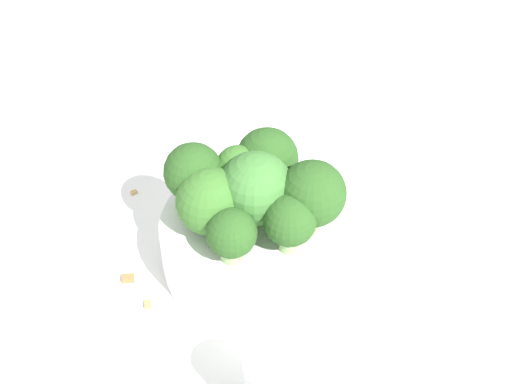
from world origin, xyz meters
TOP-DOWN VIEW (x-y plane):
  - ground_plane at (0.00, 0.00)m, footprint 3.00×3.00m
  - bowl at (0.00, 0.00)m, footprint 0.16×0.16m
  - broccoli_floret_0 at (-0.00, -0.00)m, footprint 0.06×0.06m
  - broccoli_floret_1 at (0.03, 0.04)m, footprint 0.05×0.05m
  - broccoli_floret_2 at (-0.02, -0.04)m, footprint 0.05×0.05m
  - broccoli_floret_3 at (-0.00, 0.04)m, footprint 0.05×0.05m
  - broccoli_floret_4 at (-0.03, 0.03)m, footprint 0.04×0.04m
  - broccoli_floret_5 at (0.03, 0.01)m, footprint 0.04×0.04m
  - broccoli_floret_6 at (0.04, -0.02)m, footprint 0.05×0.05m
  - broccoli_floret_7 at (-0.03, -0.02)m, footprint 0.04×0.04m
  - almond_crumb_1 at (0.11, 0.09)m, footprint 0.01×0.01m
  - almond_crumb_2 at (-0.00, 0.11)m, footprint 0.01×0.01m
  - almond_crumb_3 at (0.11, -0.04)m, footprint 0.01×0.01m
  - almond_crumb_4 at (-0.03, 0.10)m, footprint 0.01×0.01m

SIDE VIEW (x-z plane):
  - ground_plane at x=0.00m, z-range 0.00..0.00m
  - almond_crumb_1 at x=0.11m, z-range 0.00..0.01m
  - almond_crumb_4 at x=-0.03m, z-range 0.00..0.01m
  - almond_crumb_3 at x=0.11m, z-range 0.00..0.01m
  - almond_crumb_2 at x=0.00m, z-range 0.00..0.01m
  - bowl at x=0.00m, z-range 0.00..0.04m
  - broccoli_floret_4 at x=-0.03m, z-range 0.05..0.09m
  - broccoli_floret_7 at x=-0.03m, z-range 0.05..0.10m
  - broccoli_floret_3 at x=0.00m, z-range 0.05..0.10m
  - broccoli_floret_5 at x=0.03m, z-range 0.05..0.11m
  - broccoli_floret_6 at x=0.04m, z-range 0.05..0.11m
  - broccoli_floret_0 at x=0.00m, z-range 0.05..0.12m
  - broccoli_floret_1 at x=0.03m, z-range 0.05..0.11m
  - broccoli_floret_2 at x=-0.02m, z-range 0.05..0.11m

